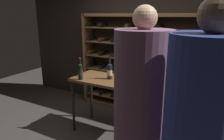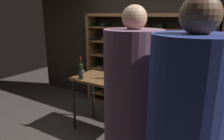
{
  "view_description": "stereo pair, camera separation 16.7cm",
  "coord_description": "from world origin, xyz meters",
  "px_view_note": "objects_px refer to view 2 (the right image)",
  "views": [
    {
      "loc": [
        1.44,
        -2.38,
        1.96
      ],
      "look_at": [
        -0.03,
        0.32,
        1.13
      ],
      "focal_mm": 33.15,
      "sensor_mm": 36.0,
      "label": 1
    },
    {
      "loc": [
        1.59,
        -2.3,
        1.96
      ],
      "look_at": [
        -0.03,
        0.32,
        1.13
      ],
      "focal_mm": 33.15,
      "sensor_mm": 36.0,
      "label": 2
    }
  ],
  "objects_px": {
    "wine_rack": "(144,66)",
    "wine_glass_stemmed_left": "(82,70)",
    "person_bystander_red_print": "(132,116)",
    "wine_bottle_gold_foil": "(110,71)",
    "wine_bottle_black_capsule": "(81,71)",
    "tasting_table": "(113,86)",
    "wine_bottle_amber_reserve": "(149,73)",
    "wine_glass_stemmed_center": "(148,78)"
  },
  "relations": [
    {
      "from": "wine_rack",
      "to": "wine_glass_stemmed_left",
      "type": "bearing_deg",
      "value": -121.96
    },
    {
      "from": "person_bystander_red_print",
      "to": "wine_bottle_gold_foil",
      "type": "relative_size",
      "value": 5.42
    },
    {
      "from": "person_bystander_red_print",
      "to": "wine_bottle_black_capsule",
      "type": "distance_m",
      "value": 1.73
    },
    {
      "from": "tasting_table",
      "to": "person_bystander_red_print",
      "type": "height_order",
      "value": "person_bystander_red_print"
    },
    {
      "from": "wine_rack",
      "to": "person_bystander_red_print",
      "type": "distance_m",
      "value": 2.41
    },
    {
      "from": "tasting_table",
      "to": "wine_glass_stemmed_left",
      "type": "xyz_separation_m",
      "value": [
        -0.57,
        -0.09,
        0.21
      ]
    },
    {
      "from": "wine_bottle_gold_foil",
      "to": "wine_glass_stemmed_left",
      "type": "distance_m",
      "value": 0.52
    },
    {
      "from": "wine_bottle_amber_reserve",
      "to": "wine_bottle_black_capsule",
      "type": "bearing_deg",
      "value": -154.2
    },
    {
      "from": "tasting_table",
      "to": "wine_bottle_black_capsule",
      "type": "distance_m",
      "value": 0.56
    },
    {
      "from": "person_bystander_red_print",
      "to": "wine_bottle_amber_reserve",
      "type": "bearing_deg",
      "value": -116.05
    },
    {
      "from": "wine_bottle_black_capsule",
      "to": "tasting_table",
      "type": "bearing_deg",
      "value": 28.11
    },
    {
      "from": "person_bystander_red_print",
      "to": "wine_glass_stemmed_left",
      "type": "bearing_deg",
      "value": -79.76
    },
    {
      "from": "tasting_table",
      "to": "person_bystander_red_print",
      "type": "bearing_deg",
      "value": -52.48
    },
    {
      "from": "wine_bottle_gold_foil",
      "to": "wine_bottle_black_capsule",
      "type": "xyz_separation_m",
      "value": [
        -0.39,
        -0.25,
        0.0
      ]
    },
    {
      "from": "wine_bottle_gold_foil",
      "to": "wine_rack",
      "type": "bearing_deg",
      "value": 80.19
    },
    {
      "from": "wine_rack",
      "to": "wine_glass_stemmed_center",
      "type": "xyz_separation_m",
      "value": [
        0.45,
        -0.9,
        0.06
      ]
    },
    {
      "from": "tasting_table",
      "to": "wine_glass_stemmed_left",
      "type": "distance_m",
      "value": 0.61
    },
    {
      "from": "wine_glass_stemmed_center",
      "to": "wine_bottle_amber_reserve",
      "type": "bearing_deg",
      "value": 108.55
    },
    {
      "from": "wine_bottle_amber_reserve",
      "to": "wine_bottle_black_capsule",
      "type": "relative_size",
      "value": 1.09
    },
    {
      "from": "person_bystander_red_print",
      "to": "wine_glass_stemmed_left",
      "type": "height_order",
      "value": "person_bystander_red_print"
    },
    {
      "from": "wine_rack",
      "to": "tasting_table",
      "type": "bearing_deg",
      "value": -96.58
    },
    {
      "from": "person_bystander_red_print",
      "to": "wine_bottle_amber_reserve",
      "type": "xyz_separation_m",
      "value": [
        -0.44,
        1.48,
        -0.04
      ]
    },
    {
      "from": "person_bystander_red_print",
      "to": "wine_bottle_gold_foil",
      "type": "bearing_deg",
      "value": -93.65
    },
    {
      "from": "wine_bottle_amber_reserve",
      "to": "wine_bottle_gold_foil",
      "type": "relative_size",
      "value": 1.04
    },
    {
      "from": "wine_bottle_black_capsule",
      "to": "wine_bottle_amber_reserve",
      "type": "bearing_deg",
      "value": 25.8
    },
    {
      "from": "wine_bottle_amber_reserve",
      "to": "wine_glass_stemmed_center",
      "type": "distance_m",
      "value": 0.14
    },
    {
      "from": "wine_glass_stemmed_left",
      "to": "wine_glass_stemmed_center",
      "type": "xyz_separation_m",
      "value": [
        1.13,
        0.19,
        -0.01
      ]
    },
    {
      "from": "wine_bottle_gold_foil",
      "to": "person_bystander_red_print",
      "type": "bearing_deg",
      "value": -51.12
    },
    {
      "from": "wine_bottle_gold_foil",
      "to": "wine_glass_stemmed_center",
      "type": "xyz_separation_m",
      "value": [
        0.62,
        0.09,
        -0.04
      ]
    },
    {
      "from": "wine_bottle_amber_reserve",
      "to": "wine_glass_stemmed_left",
      "type": "bearing_deg",
      "value": -163.65
    },
    {
      "from": "person_bystander_red_print",
      "to": "wine_glass_stemmed_left",
      "type": "distance_m",
      "value": 1.91
    },
    {
      "from": "wine_rack",
      "to": "person_bystander_red_print",
      "type": "height_order",
      "value": "person_bystander_red_print"
    },
    {
      "from": "tasting_table",
      "to": "wine_bottle_black_capsule",
      "type": "xyz_separation_m",
      "value": [
        -0.45,
        -0.24,
        0.24
      ]
    },
    {
      "from": "person_bystander_red_print",
      "to": "wine_bottle_gold_foil",
      "type": "height_order",
      "value": "person_bystander_red_print"
    },
    {
      "from": "wine_bottle_black_capsule",
      "to": "wine_glass_stemmed_left",
      "type": "xyz_separation_m",
      "value": [
        -0.11,
        0.15,
        -0.03
      ]
    },
    {
      "from": "wine_bottle_gold_foil",
      "to": "wine_glass_stemmed_left",
      "type": "bearing_deg",
      "value": -168.94
    },
    {
      "from": "wine_glass_stemmed_center",
      "to": "wine_rack",
      "type": "bearing_deg",
      "value": 116.49
    },
    {
      "from": "person_bystander_red_print",
      "to": "wine_bottle_gold_foil",
      "type": "xyz_separation_m",
      "value": [
        -1.01,
        1.26,
        -0.05
      ]
    },
    {
      "from": "wine_bottle_black_capsule",
      "to": "person_bystander_red_print",
      "type": "bearing_deg",
      "value": -35.55
    },
    {
      "from": "tasting_table",
      "to": "wine_glass_stemmed_left",
      "type": "relative_size",
      "value": 9.35
    },
    {
      "from": "wine_rack",
      "to": "wine_glass_stemmed_left",
      "type": "distance_m",
      "value": 1.29
    },
    {
      "from": "wine_rack",
      "to": "wine_bottle_amber_reserve",
      "type": "distance_m",
      "value": 0.88
    }
  ]
}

